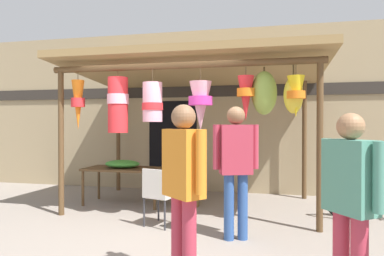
# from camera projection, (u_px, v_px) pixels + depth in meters

# --- Properties ---
(ground_plane) EXTENTS (30.00, 30.00, 0.00)m
(ground_plane) POSITION_uv_depth(u_px,v_px,m) (154.00, 224.00, 5.13)
(ground_plane) COLOR gray
(shop_facade) EXTENTS (11.15, 0.29, 3.55)m
(shop_facade) POSITION_uv_depth(u_px,v_px,m) (194.00, 111.00, 7.78)
(shop_facade) COLOR #9E8966
(shop_facade) RESTS_ON ground_plane
(market_stall_canopy) EXTENTS (4.49, 2.67, 2.65)m
(market_stall_canopy) POSITION_uv_depth(u_px,v_px,m) (194.00, 78.00, 5.97)
(market_stall_canopy) COLOR brown
(market_stall_canopy) RESTS_ON ground_plane
(display_table) EXTENTS (1.47, 0.70, 0.67)m
(display_table) POSITION_uv_depth(u_px,v_px,m) (125.00, 171.00, 6.39)
(display_table) COLOR brown
(display_table) RESTS_ON ground_plane
(flower_heap_on_table) EXTENTS (0.66, 0.46, 0.14)m
(flower_heap_on_table) POSITION_uv_depth(u_px,v_px,m) (123.00, 164.00, 6.39)
(flower_heap_on_table) COLOR green
(flower_heap_on_table) RESTS_ON display_table
(folding_chair) EXTENTS (0.50, 0.50, 0.84)m
(folding_chair) POSITION_uv_depth(u_px,v_px,m) (158.00, 192.00, 4.98)
(folding_chair) COLOR beige
(folding_chair) RESTS_ON ground_plane
(wicker_basket_by_table) EXTENTS (0.50, 0.50, 0.23)m
(wicker_basket_by_table) POSITION_uv_depth(u_px,v_px,m) (185.00, 199.00, 6.26)
(wicker_basket_by_table) COLOR brown
(wicker_basket_by_table) RESTS_ON ground_plane
(parked_bicycle) EXTENTS (1.75, 0.44, 0.92)m
(parked_bicycle) POSITION_uv_depth(u_px,v_px,m) (384.00, 199.00, 5.25)
(parked_bicycle) COLOR black
(parked_bicycle) RESTS_ON ground_plane
(vendor_in_orange) EXTENTS (0.41, 0.50, 1.57)m
(vendor_in_orange) POSITION_uv_depth(u_px,v_px,m) (350.00, 195.00, 2.74)
(vendor_in_orange) COLOR #B23347
(vendor_in_orange) RESTS_ON ground_plane
(customer_foreground) EXTENTS (0.57, 0.34, 1.71)m
(customer_foreground) POSITION_uv_depth(u_px,v_px,m) (236.00, 161.00, 4.42)
(customer_foreground) COLOR #2D5193
(customer_foreground) RESTS_ON ground_plane
(shopper_by_bananas) EXTENTS (0.47, 0.43, 1.66)m
(shopper_by_bananas) POSITION_uv_depth(u_px,v_px,m) (184.00, 179.00, 3.14)
(shopper_by_bananas) COLOR #B23347
(shopper_by_bananas) RESTS_ON ground_plane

